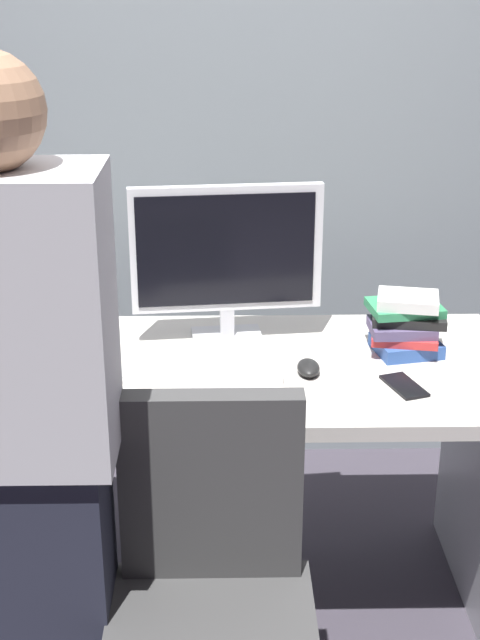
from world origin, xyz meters
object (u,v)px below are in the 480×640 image
at_px(office_chair, 212,637).
at_px(cup_near_keyboard, 58,368).
at_px(monitor, 226,255).
at_px(keyboard, 202,370).
at_px(cup_by_monitor, 78,329).
at_px(book_stack, 406,324).
at_px(cell_phone, 404,386).
at_px(person_at_desk, 20,458).
at_px(desk, 240,438).
at_px(mouse, 308,368).

relative_size(office_chair, cup_near_keyboard, 9.01).
distance_m(monitor, keyboard, 0.34).
height_order(cup_by_monitor, book_stack, book_stack).
xyz_separation_m(book_stack, cell_phone, (-0.04, -0.23, -0.08)).
distance_m(person_at_desk, cell_phone, 1.01).
xyz_separation_m(desk, cup_near_keyboard, (-0.47, -0.13, 0.28)).
relative_size(person_at_desk, mouse, 16.39).
distance_m(keyboard, cup_near_keyboard, 0.38).
bearing_deg(book_stack, desk, -170.63).
distance_m(person_at_desk, keyboard, 0.69).
xyz_separation_m(person_at_desk, mouse, (0.64, 0.58, -0.07)).
relative_size(cup_by_monitor, cell_phone, 0.68).
bearing_deg(book_stack, monitor, 169.13).
distance_m(person_at_desk, book_stack, 1.17).
bearing_deg(cup_by_monitor, desk, -17.48).
relative_size(monitor, cup_by_monitor, 5.54).
xyz_separation_m(person_at_desk, cup_by_monitor, (-0.00, 0.78, -0.04)).
bearing_deg(keyboard, cup_near_keyboard, -167.36).
relative_size(person_at_desk, keyboard, 3.81).
bearing_deg(desk, keyboard, -151.04).
bearing_deg(desk, book_stack, 9.37).
distance_m(desk, mouse, 0.31).
xyz_separation_m(office_chair, mouse, (0.25, 0.63, 0.34)).
height_order(desk, cell_phone, cell_phone).
height_order(desk, monitor, monitor).
bearing_deg(mouse, keyboard, 178.68).
relative_size(person_at_desk, cup_by_monitor, 16.81).
distance_m(monitor, cell_phone, 0.61).
height_order(keyboard, cell_phone, keyboard).
distance_m(office_chair, cell_phone, 0.80).
xyz_separation_m(office_chair, cup_near_keyboard, (-0.40, 0.57, 0.38)).
xyz_separation_m(desk, monitor, (-0.03, 0.17, 0.49)).
distance_m(desk, person_at_desk, 0.85).
bearing_deg(mouse, book_stack, 26.36).
xyz_separation_m(mouse, cup_near_keyboard, (-0.65, -0.06, 0.04)).
distance_m(office_chair, mouse, 0.76).
bearing_deg(book_stack, person_at_desk, -142.11).
bearing_deg(cup_by_monitor, office_chair, -65.21).
distance_m(desk, monitor, 0.52).
bearing_deg(mouse, monitor, 132.55).
relative_size(office_chair, cup_by_monitor, 9.64).
height_order(office_chair, mouse, office_chair).
height_order(desk, cup_near_keyboard, cup_near_keyboard).
distance_m(person_at_desk, mouse, 0.86).
height_order(monitor, keyboard, monitor).
bearing_deg(monitor, desk, -78.81).
bearing_deg(cup_near_keyboard, office_chair, -54.95).
distance_m(monitor, cup_near_keyboard, 0.57).
relative_size(desk, mouse, 15.08).
relative_size(desk, office_chair, 1.60).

